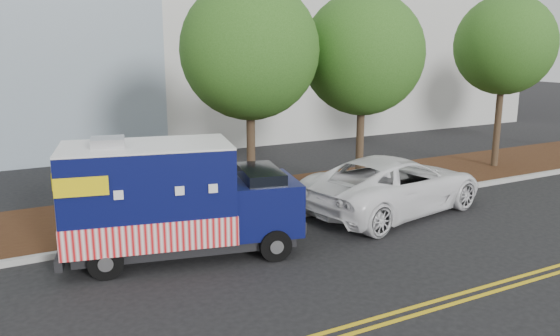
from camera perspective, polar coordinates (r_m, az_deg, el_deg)
ground at (r=13.61m, az=-4.97°, el=-8.40°), size 120.00×120.00×0.00m
curb at (r=14.81m, az=-7.12°, el=-6.36°), size 120.00×0.18×0.15m
mulch_strip at (r=16.69m, az=-9.71°, el=-4.21°), size 120.00×4.00×0.15m
centerline_near at (r=10.04m, az=5.49°, el=-16.55°), size 120.00×0.10×0.01m
tree_b at (r=16.18m, az=-3.18°, el=12.15°), size 4.05×4.05×6.76m
tree_c at (r=18.25m, az=8.65°, el=11.68°), size 3.98×3.98×6.59m
tree_d at (r=23.00m, az=22.42°, el=11.77°), size 3.79×3.79×6.77m
sign_post at (r=13.84m, az=-21.19°, el=-3.65°), size 0.06×0.06×2.40m
food_truck at (r=12.94m, az=-11.40°, el=-3.58°), size 5.82×3.14×2.91m
white_car at (r=16.58m, az=11.82°, el=-1.67°), size 6.46×3.89×1.68m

